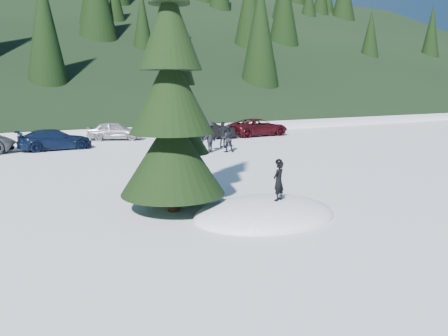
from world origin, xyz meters
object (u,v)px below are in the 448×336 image
spruce_short (184,137)px  adult_0 (227,139)px  car_4 (115,131)px  adult_1 (223,135)px  car_5 (207,130)px  car_6 (258,127)px  child_skier (279,181)px  adult_2 (209,137)px  car_3 (55,140)px  spruce_tall (171,103)px

spruce_short → adult_0: bearing=52.6°
spruce_short → car_4: bearing=82.1°
spruce_short → adult_1: bearing=55.0°
car_5 → car_6: (4.57, 0.04, -0.01)m
child_skier → adult_0: child_skier is taller
adult_2 → car_5: (2.95, 6.12, -0.25)m
child_skier → adult_0: 13.12m
car_3 → car_4: size_ratio=1.10×
child_skier → adult_2: bearing=-131.7°
child_skier → adult_1: (5.76, 13.80, -0.24)m
spruce_tall → adult_2: 12.48m
adult_0 → car_3: bearing=-15.4°
child_skier → car_5: child_skier is taller
spruce_short → car_3: (-2.15, 14.61, -1.47)m
spruce_short → car_4: size_ratio=1.36×
adult_0 → car_5: bearing=-87.6°
car_6 → adult_0: bearing=133.9°
child_skier → adult_2: adult_2 is taller
adult_0 → car_4: adult_0 is taller
spruce_tall → car_5: 19.20m
adult_1 → car_5: (1.24, 4.72, -0.13)m
spruce_tall → car_4: (3.46, 19.26, -2.65)m
car_3 → car_4: bearing=-57.8°
car_4 → car_6: size_ratio=0.81×
spruce_short → adult_0: spruce_short is taller
adult_1 → adult_2: bearing=95.4°
adult_0 → spruce_tall: bearing=71.7°
car_6 → spruce_short: bearing=138.0°
car_3 → car_6: size_ratio=0.89×
adult_2 → car_4: bearing=-95.7°
adult_0 → car_6: size_ratio=0.33×
child_skier → car_4: 21.32m
spruce_tall → adult_1: bearing=54.9°
spruce_tall → adult_1: spruce_tall is taller
spruce_tall → car_4: spruce_tall is taller
child_skier → car_5: (7.00, 18.52, -0.38)m
spruce_short → car_3: bearing=98.4°
car_5 → spruce_short: bearing=160.9°
adult_0 → adult_1: bearing=-92.1°
adult_0 → car_6: 9.15m
adult_2 → car_4: size_ratio=0.48×
car_6 → car_3: bearing=90.7°
adult_1 → adult_2: size_ratio=0.88×
adult_0 → adult_1: (0.66, 1.71, 0.02)m
spruce_tall → car_6: 21.86m
adult_0 → car_4: (-4.14, 9.21, -0.13)m
child_skier → car_3: (-3.66, 18.06, -0.44)m
adult_1 → car_4: adult_1 is taller
adult_0 → adult_1: 1.84m
car_3 → car_6: 15.23m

